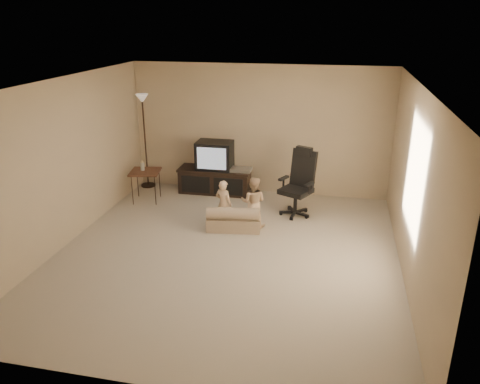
{
  "coord_description": "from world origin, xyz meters",
  "views": [
    {
      "loc": [
        1.49,
        -6.02,
        3.32
      ],
      "look_at": [
        0.07,
        0.6,
        0.77
      ],
      "focal_mm": 35.0,
      "sensor_mm": 36.0,
      "label": 1
    }
  ],
  "objects_px": {
    "tv_stand": "(215,172)",
    "toddler_right": "(253,202)",
    "child_sofa": "(234,219)",
    "side_table": "(145,172)",
    "toddler_left": "(224,204)",
    "office_chair": "(298,191)",
    "floor_lamp": "(144,120)"
  },
  "relations": [
    {
      "from": "floor_lamp",
      "to": "toddler_right",
      "type": "xyz_separation_m",
      "value": [
        2.5,
        -1.49,
        -0.96
      ]
    },
    {
      "from": "tv_stand",
      "to": "office_chair",
      "type": "height_order",
      "value": "office_chair"
    },
    {
      "from": "tv_stand",
      "to": "toddler_right",
      "type": "xyz_separation_m",
      "value": [
        1.04,
        -1.43,
        -0.0
      ]
    },
    {
      "from": "tv_stand",
      "to": "office_chair",
      "type": "relative_size",
      "value": 1.21
    },
    {
      "from": "tv_stand",
      "to": "toddler_left",
      "type": "relative_size",
      "value": 1.78
    },
    {
      "from": "side_table",
      "to": "toddler_left",
      "type": "height_order",
      "value": "toddler_left"
    },
    {
      "from": "tv_stand",
      "to": "toddler_right",
      "type": "distance_m",
      "value": 1.76
    },
    {
      "from": "office_chair",
      "to": "toddler_right",
      "type": "relative_size",
      "value": 1.4
    },
    {
      "from": "tv_stand",
      "to": "floor_lamp",
      "type": "xyz_separation_m",
      "value": [
        -1.46,
        0.06,
        0.95
      ]
    },
    {
      "from": "tv_stand",
      "to": "office_chair",
      "type": "bearing_deg",
      "value": -24.68
    },
    {
      "from": "tv_stand",
      "to": "floor_lamp",
      "type": "height_order",
      "value": "floor_lamp"
    },
    {
      "from": "office_chair",
      "to": "toddler_left",
      "type": "xyz_separation_m",
      "value": [
        -1.15,
        -0.8,
        -0.02
      ]
    },
    {
      "from": "office_chair",
      "to": "tv_stand",
      "type": "bearing_deg",
      "value": -178.43
    },
    {
      "from": "office_chair",
      "to": "floor_lamp",
      "type": "relative_size",
      "value": 0.63
    },
    {
      "from": "office_chair",
      "to": "toddler_right",
      "type": "distance_m",
      "value": 0.95
    },
    {
      "from": "office_chair",
      "to": "toddler_right",
      "type": "xyz_separation_m",
      "value": [
        -0.68,
        -0.67,
        -0.0
      ]
    },
    {
      "from": "side_table",
      "to": "toddler_right",
      "type": "relative_size",
      "value": 0.94
    },
    {
      "from": "side_table",
      "to": "floor_lamp",
      "type": "bearing_deg",
      "value": 110.66
    },
    {
      "from": "tv_stand",
      "to": "office_chair",
      "type": "distance_m",
      "value": 1.88
    },
    {
      "from": "floor_lamp",
      "to": "toddler_left",
      "type": "relative_size",
      "value": 2.32
    },
    {
      "from": "office_chair",
      "to": "floor_lamp",
      "type": "xyz_separation_m",
      "value": [
        -3.18,
        0.82,
        0.95
      ]
    },
    {
      "from": "tv_stand",
      "to": "toddler_right",
      "type": "bearing_deg",
      "value": -54.77
    },
    {
      "from": "office_chair",
      "to": "toddler_left",
      "type": "height_order",
      "value": "office_chair"
    },
    {
      "from": "side_table",
      "to": "toddler_left",
      "type": "xyz_separation_m",
      "value": [
        1.73,
        -0.84,
        -0.17
      ]
    },
    {
      "from": "floor_lamp",
      "to": "toddler_right",
      "type": "relative_size",
      "value": 2.21
    },
    {
      "from": "tv_stand",
      "to": "toddler_right",
      "type": "height_order",
      "value": "tv_stand"
    },
    {
      "from": "toddler_left",
      "to": "child_sofa",
      "type": "bearing_deg",
      "value": 178.35
    },
    {
      "from": "office_chair",
      "to": "side_table",
      "type": "distance_m",
      "value": 2.89
    },
    {
      "from": "office_chair",
      "to": "toddler_right",
      "type": "height_order",
      "value": "office_chair"
    },
    {
      "from": "office_chair",
      "to": "child_sofa",
      "type": "distance_m",
      "value": 1.33
    },
    {
      "from": "child_sofa",
      "to": "side_table",
      "type": "bearing_deg",
      "value": 146.71
    },
    {
      "from": "side_table",
      "to": "toddler_left",
      "type": "distance_m",
      "value": 1.94
    }
  ]
}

